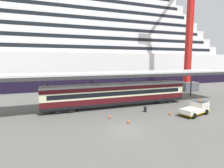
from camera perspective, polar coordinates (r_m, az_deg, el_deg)
The scene contains 10 objects.
ground_plane at distance 21.57m, azimuth 4.49°, elevation -14.47°, with size 400.00×400.00×0.00m, color #5C5B57.
cruise_ship at distance 62.24m, azimuth -31.39°, elevation 10.93°, with size 155.10×23.44×39.46m.
platform_canopy at distance 31.45m, azimuth 1.66°, elevation 3.32°, with size 46.62×6.22×6.05m.
train_carriage at distance 31.50m, azimuth 1.92°, elevation -3.07°, with size 25.72×2.81×4.11m.
service_truck at distance 29.98m, azimuth 25.20°, elevation -6.91°, with size 5.55×3.33×2.02m.
traffic_cone_near at distance 28.35m, azimuth 17.93°, elevation -8.72°, with size 0.36×0.36×0.69m.
traffic_cone_mid at distance 23.78m, azimuth 5.25°, elevation -11.62°, with size 0.36×0.36×0.60m.
traffic_cone_far at distance 25.58m, azimuth -0.69°, elevation -10.20°, with size 0.36×0.36×0.60m.
dockside_crane at distance 53.98m, azimuth 24.19°, elevation 18.43°, with size 16.60×4.40×58.34m.
quay_bollard at distance 29.02m, azimuth 10.53°, elevation -7.74°, with size 0.48×0.48×0.96m.
Camera 1 is at (-8.45, -18.16, 8.01)m, focal length 28.73 mm.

